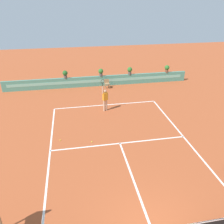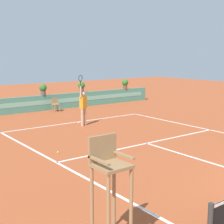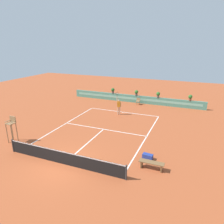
{
  "view_description": "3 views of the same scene",
  "coord_description": "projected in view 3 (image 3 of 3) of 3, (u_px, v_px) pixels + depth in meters",
  "views": [
    {
      "loc": [
        -2.48,
        -4.54,
        7.92
      ],
      "look_at": [
        -0.08,
        8.65,
        1.0
      ],
      "focal_mm": 36.09,
      "sensor_mm": 36.0,
      "label": 1
    },
    {
      "loc": [
        -9.16,
        -3.4,
        3.59
      ],
      "look_at": [
        -0.08,
        8.65,
        1.0
      ],
      "focal_mm": 54.05,
      "sensor_mm": 36.0,
      "label": 2
    },
    {
      "loc": [
        7.65,
        -9.98,
        7.71
      ],
      "look_at": [
        -0.08,
        8.65,
        1.0
      ],
      "focal_mm": 33.56,
      "sensor_mm": 36.0,
      "label": 3
    }
  ],
  "objects": [
    {
      "name": "potted_plant_far_right",
      "position": [
        190.0,
        97.0,
        25.34
      ],
      "size": [
        0.48,
        0.48,
        0.72
      ],
      "color": "brown",
      "rests_on": "back_wall_barrier"
    },
    {
      "name": "potted_plant_left",
      "position": [
        113.0,
        90.0,
        29.03
      ],
      "size": [
        0.48,
        0.48,
        0.72
      ],
      "color": "#514C47",
      "rests_on": "back_wall_barrier"
    },
    {
      "name": "potted_plant_centre",
      "position": [
        136.0,
        92.0,
        27.8
      ],
      "size": [
        0.48,
        0.48,
        0.72
      ],
      "color": "#514C47",
      "rests_on": "back_wall_barrier"
    },
    {
      "name": "court_lines",
      "position": [
        105.0,
        128.0,
        19.85
      ],
      "size": [
        8.32,
        11.94,
        0.01
      ],
      "color": "white",
      "rests_on": "ground"
    },
    {
      "name": "gear_bag",
      "position": [
        148.0,
        157.0,
        14.54
      ],
      "size": [
        0.74,
        0.44,
        0.36
      ],
      "primitive_type": "cube",
      "rotation": [
        0.0,
        0.0,
        -0.12
      ],
      "color": "navy",
      "rests_on": "ground"
    },
    {
      "name": "tennis_ball_mid_court",
      "position": [
        90.0,
        125.0,
        20.53
      ],
      "size": [
        0.07,
        0.07,
        0.07
      ],
      "primitive_type": "sphere",
      "color": "#CCE033",
      "rests_on": "ground"
    },
    {
      "name": "bench_courtside",
      "position": [
        152.0,
        164.0,
        13.3
      ],
      "size": [
        1.6,
        0.44,
        0.51
      ],
      "color": "brown",
      "rests_on": "ground"
    },
    {
      "name": "back_wall_barrier",
      "position": [
        135.0,
        99.0,
        28.17
      ],
      "size": [
        18.0,
        0.21,
        1.0
      ],
      "color": "#4C8E7A",
      "rests_on": "ground"
    },
    {
      "name": "ground_plane",
      "position": [
        102.0,
        131.0,
        19.22
      ],
      "size": [
        60.0,
        60.0,
        0.0
      ],
      "primitive_type": "plane",
      "color": "#A84C28"
    },
    {
      "name": "umpire_chair",
      "position": [
        12.0,
        126.0,
        16.72
      ],
      "size": [
        0.6,
        0.6,
        2.14
      ],
      "color": "#99754C",
      "rests_on": "ground"
    },
    {
      "name": "net",
      "position": [
        63.0,
        157.0,
        13.8
      ],
      "size": [
        8.92,
        0.1,
        1.0
      ],
      "color": "#333333",
      "rests_on": "ground"
    },
    {
      "name": "tennis_player",
      "position": [
        119.0,
        106.0,
        23.26
      ],
      "size": [
        0.59,
        0.33,
        2.58
      ],
      "color": "tan",
      "rests_on": "ground"
    },
    {
      "name": "ball_kid_chair",
      "position": [
        138.0,
        101.0,
        27.28
      ],
      "size": [
        0.44,
        0.44,
        0.85
      ],
      "color": "#99754C",
      "rests_on": "ground"
    },
    {
      "name": "potted_plant_right",
      "position": [
        158.0,
        94.0,
        26.75
      ],
      "size": [
        0.48,
        0.48,
        0.72
      ],
      "color": "#514C47",
      "rests_on": "back_wall_barrier"
    },
    {
      "name": "tennis_ball_near_baseline",
      "position": [
        76.0,
        120.0,
        21.69
      ],
      "size": [
        0.07,
        0.07,
        0.07
      ],
      "primitive_type": "sphere",
      "color": "#CCE033",
      "rests_on": "ground"
    }
  ]
}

